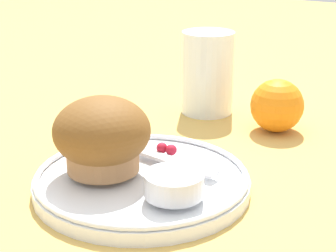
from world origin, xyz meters
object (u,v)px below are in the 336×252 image
(butter_knife, at_px, (158,156))
(juice_glass, at_px, (208,73))
(muffin, at_px, (102,136))
(orange_fruit, at_px, (277,106))

(butter_knife, distance_m, juice_glass, 0.23)
(muffin, height_order, butter_knife, muffin)
(muffin, bearing_deg, orange_fruit, 68.12)
(orange_fruit, height_order, juice_glass, juice_glass)
(muffin, relative_size, orange_fruit, 1.43)
(butter_knife, bearing_deg, juice_glass, 112.34)
(muffin, bearing_deg, butter_knife, 57.20)
(butter_knife, height_order, orange_fruit, orange_fruit)
(juice_glass, bearing_deg, orange_fruit, -12.49)
(orange_fruit, distance_m, juice_glass, 0.12)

